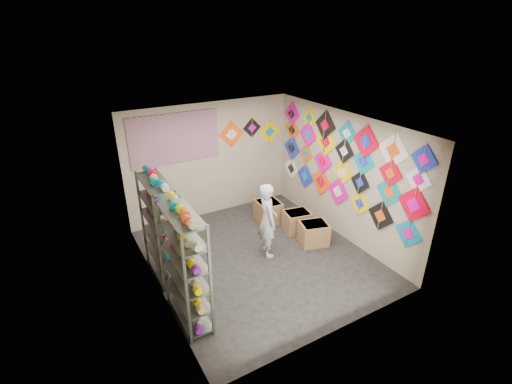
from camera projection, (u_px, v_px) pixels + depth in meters
ground at (259, 257)px, 7.43m from camera, size 4.50×4.50×0.00m
room_walls at (259, 182)px, 6.73m from camera, size 4.50×4.50×4.50m
shelf_rack_front at (186, 267)px, 5.55m from camera, size 0.40×1.10×1.90m
shelf_rack_back at (160, 229)px, 6.57m from camera, size 0.40×1.10×1.90m
string_spools at (171, 242)px, 6.02m from camera, size 0.12×2.36×0.12m
kite_wall_display at (341, 163)px, 7.65m from camera, size 0.06×4.29×2.01m
back_wall_kites at (250, 132)px, 8.87m from camera, size 1.69×0.02×0.73m
poster at (175, 139)px, 7.97m from camera, size 2.00×0.01×1.10m
shopkeeper at (268, 220)px, 7.25m from camera, size 0.73×0.63×1.54m
carton_a at (314, 233)px, 7.80m from camera, size 0.68×0.62×0.48m
carton_b at (297, 221)px, 8.28m from camera, size 0.64×0.56×0.46m
carton_c at (268, 211)px, 8.69m from camera, size 0.55×0.60×0.49m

